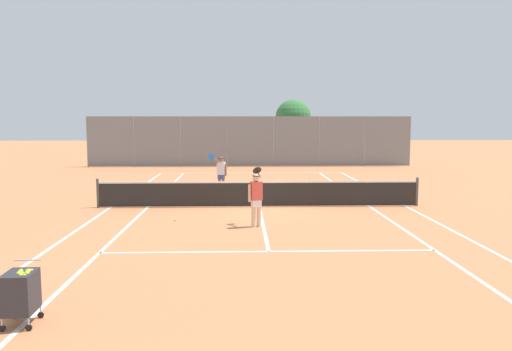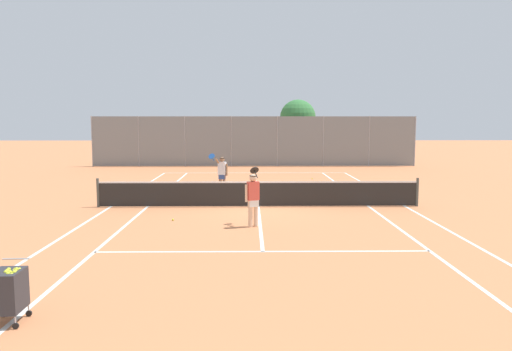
{
  "view_description": "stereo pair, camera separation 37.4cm",
  "coord_description": "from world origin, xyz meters",
  "px_view_note": "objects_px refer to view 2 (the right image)",
  "views": [
    {
      "loc": [
        -0.69,
        -18.35,
        3.22
      ],
      "look_at": [
        -0.06,
        1.5,
        1.0
      ],
      "focal_mm": 35.0,
      "sensor_mm": 36.0,
      "label": 1
    },
    {
      "loc": [
        -0.32,
        -18.36,
        3.22
      ],
      "look_at": [
        -0.06,
        1.5,
        1.0
      ],
      "focal_mm": 35.0,
      "sensor_mm": 36.0,
      "label": 2
    }
  ],
  "objects_px": {
    "player_near_side": "(253,196)",
    "loose_tennis_ball_2": "(226,190)",
    "player_far_left": "(222,172)",
    "loose_tennis_ball_1": "(173,220)",
    "tree_behind_left": "(298,119)",
    "loose_tennis_ball_0": "(312,178)",
    "ball_cart": "(8,290)",
    "tennis_net": "(258,193)",
    "loose_tennis_ball_3": "(255,184)"
  },
  "relations": [
    {
      "from": "player_near_side",
      "to": "loose_tennis_ball_2",
      "type": "xyz_separation_m",
      "value": [
        -1.18,
        7.81,
        -0.89
      ]
    },
    {
      "from": "player_far_left",
      "to": "loose_tennis_ball_2",
      "type": "bearing_deg",
      "value": 80.14
    },
    {
      "from": "loose_tennis_ball_1",
      "to": "tree_behind_left",
      "type": "xyz_separation_m",
      "value": [
        6.19,
        22.53,
        3.28
      ]
    },
    {
      "from": "player_far_left",
      "to": "loose_tennis_ball_2",
      "type": "xyz_separation_m",
      "value": [
        0.14,
        0.83,
        -0.89
      ]
    },
    {
      "from": "player_near_side",
      "to": "loose_tennis_ball_0",
      "type": "height_order",
      "value": "player_near_side"
    },
    {
      "from": "ball_cart",
      "to": "tennis_net",
      "type": "bearing_deg",
      "value": 68.73
    },
    {
      "from": "tennis_net",
      "to": "ball_cart",
      "type": "xyz_separation_m",
      "value": [
        -4.15,
        -10.66,
        0.03
      ]
    },
    {
      "from": "tree_behind_left",
      "to": "loose_tennis_ball_2",
      "type": "bearing_deg",
      "value": -107.08
    },
    {
      "from": "loose_tennis_ball_1",
      "to": "ball_cart",
      "type": "bearing_deg",
      "value": -99.59
    },
    {
      "from": "ball_cart",
      "to": "loose_tennis_ball_0",
      "type": "distance_m",
      "value": 20.64
    },
    {
      "from": "tree_behind_left",
      "to": "player_near_side",
      "type": "bearing_deg",
      "value": -98.79
    },
    {
      "from": "player_near_side",
      "to": "loose_tennis_ball_1",
      "type": "relative_size",
      "value": 26.88
    },
    {
      "from": "loose_tennis_ball_2",
      "to": "tree_behind_left",
      "type": "distance_m",
      "value": 16.68
    },
    {
      "from": "player_far_left",
      "to": "loose_tennis_ball_0",
      "type": "relative_size",
      "value": 26.88
    },
    {
      "from": "player_near_side",
      "to": "player_far_left",
      "type": "relative_size",
      "value": 1.0
    },
    {
      "from": "loose_tennis_ball_2",
      "to": "player_far_left",
      "type": "bearing_deg",
      "value": -99.86
    },
    {
      "from": "player_near_side",
      "to": "tree_behind_left",
      "type": "distance_m",
      "value": 23.84
    },
    {
      "from": "loose_tennis_ball_3",
      "to": "tree_behind_left",
      "type": "bearing_deg",
      "value": 75.76
    },
    {
      "from": "player_near_side",
      "to": "loose_tennis_ball_3",
      "type": "relative_size",
      "value": 26.88
    },
    {
      "from": "player_far_left",
      "to": "loose_tennis_ball_1",
      "type": "bearing_deg",
      "value": -101.6
    },
    {
      "from": "tennis_net",
      "to": "player_near_side",
      "type": "distance_m",
      "value": 3.54
    },
    {
      "from": "player_far_left",
      "to": "tree_behind_left",
      "type": "height_order",
      "value": "tree_behind_left"
    },
    {
      "from": "loose_tennis_ball_2",
      "to": "loose_tennis_ball_3",
      "type": "xyz_separation_m",
      "value": [
        1.36,
        2.05,
        0.0
      ]
    },
    {
      "from": "player_near_side",
      "to": "loose_tennis_ball_1",
      "type": "bearing_deg",
      "value": 160.28
    },
    {
      "from": "loose_tennis_ball_0",
      "to": "tree_behind_left",
      "type": "height_order",
      "value": "tree_behind_left"
    },
    {
      "from": "tennis_net",
      "to": "loose_tennis_ball_3",
      "type": "xyz_separation_m",
      "value": [
        -0.04,
        6.35,
        -0.48
      ]
    },
    {
      "from": "player_near_side",
      "to": "loose_tennis_ball_2",
      "type": "bearing_deg",
      "value": 98.57
    },
    {
      "from": "loose_tennis_ball_0",
      "to": "tree_behind_left",
      "type": "distance_m",
      "value": 11.75
    },
    {
      "from": "player_near_side",
      "to": "player_far_left",
      "type": "distance_m",
      "value": 7.11
    },
    {
      "from": "player_near_side",
      "to": "player_far_left",
      "type": "xyz_separation_m",
      "value": [
        -1.32,
        6.99,
        0.0
      ]
    },
    {
      "from": "player_far_left",
      "to": "tree_behind_left",
      "type": "relative_size",
      "value": 0.37
    },
    {
      "from": "player_near_side",
      "to": "loose_tennis_ball_1",
      "type": "xyz_separation_m",
      "value": [
        -2.57,
        0.92,
        -0.89
      ]
    },
    {
      "from": "tennis_net",
      "to": "loose_tennis_ball_1",
      "type": "height_order",
      "value": "tennis_net"
    },
    {
      "from": "player_far_left",
      "to": "loose_tennis_ball_2",
      "type": "height_order",
      "value": "player_far_left"
    },
    {
      "from": "loose_tennis_ball_3",
      "to": "ball_cart",
      "type": "bearing_deg",
      "value": -103.58
    },
    {
      "from": "loose_tennis_ball_1",
      "to": "loose_tennis_ball_3",
      "type": "bearing_deg",
      "value": 72.94
    },
    {
      "from": "player_far_left",
      "to": "tennis_net",
      "type": "bearing_deg",
      "value": -66.11
    },
    {
      "from": "tennis_net",
      "to": "loose_tennis_ball_1",
      "type": "relative_size",
      "value": 181.82
    },
    {
      "from": "loose_tennis_ball_3",
      "to": "loose_tennis_ball_1",
      "type": "bearing_deg",
      "value": -107.06
    },
    {
      "from": "player_near_side",
      "to": "loose_tennis_ball_3",
      "type": "bearing_deg",
      "value": 88.97
    },
    {
      "from": "tennis_net",
      "to": "loose_tennis_ball_2",
      "type": "xyz_separation_m",
      "value": [
        -1.4,
        4.3,
        -0.48
      ]
    },
    {
      "from": "tree_behind_left",
      "to": "ball_cart",
      "type": "bearing_deg",
      "value": -103.87
    },
    {
      "from": "tennis_net",
      "to": "loose_tennis_ball_3",
      "type": "height_order",
      "value": "tennis_net"
    },
    {
      "from": "tennis_net",
      "to": "loose_tennis_ball_2",
      "type": "relative_size",
      "value": 181.82
    },
    {
      "from": "loose_tennis_ball_2",
      "to": "tree_behind_left",
      "type": "xyz_separation_m",
      "value": [
        4.8,
        15.63,
        3.28
      ]
    },
    {
      "from": "loose_tennis_ball_2",
      "to": "loose_tennis_ball_3",
      "type": "height_order",
      "value": "same"
    },
    {
      "from": "loose_tennis_ball_0",
      "to": "loose_tennis_ball_1",
      "type": "xyz_separation_m",
      "value": [
        -5.89,
        -11.24,
        0.0
      ]
    },
    {
      "from": "player_far_left",
      "to": "player_near_side",
      "type": "bearing_deg",
      "value": -79.29
    },
    {
      "from": "ball_cart",
      "to": "loose_tennis_ball_2",
      "type": "xyz_separation_m",
      "value": [
        2.75,
        14.97,
        -0.5
      ]
    },
    {
      "from": "tennis_net",
      "to": "player_far_left",
      "type": "bearing_deg",
      "value": 113.89
    }
  ]
}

